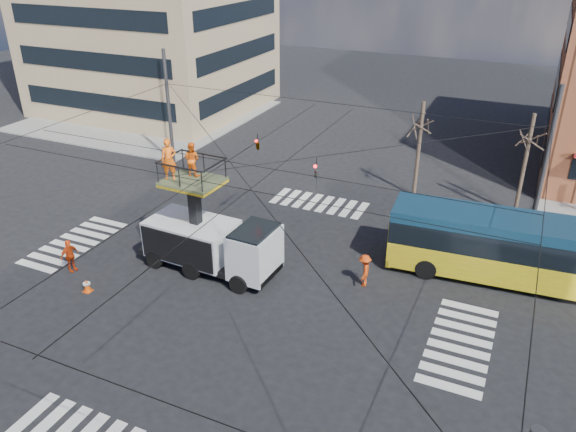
# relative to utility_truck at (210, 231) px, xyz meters

# --- Properties ---
(ground) EXTENTS (120.00, 120.00, 0.00)m
(ground) POSITION_rel_utility_truck_xyz_m (1.94, -0.80, -2.06)
(ground) COLOR black
(ground) RESTS_ON ground
(sidewalk_nw) EXTENTS (18.00, 18.00, 0.12)m
(sidewalk_nw) POSITION_rel_utility_truck_xyz_m (-19.06, 20.20, -2.00)
(sidewalk_nw) COLOR slate
(sidewalk_nw) RESTS_ON ground
(crosswalks) EXTENTS (22.40, 22.40, 0.02)m
(crosswalks) POSITION_rel_utility_truck_xyz_m (1.94, -0.80, -2.05)
(crosswalks) COLOR silver
(crosswalks) RESTS_ON ground
(overhead_network) EXTENTS (24.24, 24.24, 8.00)m
(overhead_network) POSITION_rel_utility_truck_xyz_m (1.87, -0.39, 2.22)
(overhead_network) COLOR #2D2D30
(overhead_network) RESTS_ON ground
(tree_a) EXTENTS (2.00, 2.00, 6.00)m
(tree_a) POSITION_rel_utility_truck_xyz_m (6.94, 12.70, 2.56)
(tree_a) COLOR #382B21
(tree_a) RESTS_ON ground
(tree_b) EXTENTS (2.00, 2.00, 6.00)m
(tree_b) POSITION_rel_utility_truck_xyz_m (12.94, 12.70, 2.56)
(tree_b) COLOR #382B21
(tree_b) RESTS_ON ground
(utility_truck) EXTENTS (7.09, 2.87, 6.48)m
(utility_truck) POSITION_rel_utility_truck_xyz_m (0.00, 0.00, 0.00)
(utility_truck) COLOR black
(utility_truck) RESTS_ON ground
(city_bus) EXTENTS (12.82, 3.52, 3.20)m
(city_bus) POSITION_rel_utility_truck_xyz_m (13.92, 4.97, -0.34)
(city_bus) COLOR gold
(city_bus) RESTS_ON ground
(traffic_cone) EXTENTS (0.36, 0.36, 0.63)m
(traffic_cone) POSITION_rel_utility_truck_xyz_m (-4.21, -4.05, -1.75)
(traffic_cone) COLOR #F04C0A
(traffic_cone) RESTS_ON ground
(worker_ground) EXTENTS (0.59, 1.04, 1.68)m
(worker_ground) POSITION_rel_utility_truck_xyz_m (-6.14, -2.99, -1.22)
(worker_ground) COLOR red
(worker_ground) RESTS_ON ground
(flagger) EXTENTS (0.75, 1.11, 1.59)m
(flagger) POSITION_rel_utility_truck_xyz_m (7.14, 1.67, -1.27)
(flagger) COLOR #EC430E
(flagger) RESTS_ON ground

